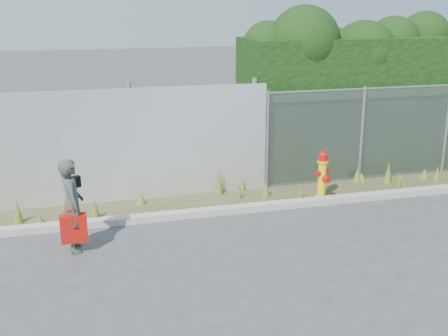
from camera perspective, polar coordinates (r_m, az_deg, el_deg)
name	(u,v)px	position (r m, az deg, el deg)	size (l,w,h in m)	color
ground	(266,253)	(8.86, 4.30, -8.58)	(80.00, 80.00, 0.00)	#3E3F41
curb	(234,209)	(10.42, 1.02, -4.23)	(16.00, 0.22, 0.12)	gray
weed_strip	(205,197)	(10.91, -1.91, -2.94)	(16.00, 1.32, 0.53)	#433E26
corrugated_fence	(48,151)	(10.90, -17.44, 1.69)	(8.50, 0.21, 2.30)	silver
chainlink_fence	(405,131)	(12.94, 17.91, 3.60)	(6.50, 0.07, 2.05)	gray
hedge	(387,84)	(13.67, 16.19, 8.23)	(7.32, 1.90, 3.70)	black
fire_hydrant	(322,176)	(11.14, 9.94, -0.76)	(0.34, 0.30, 1.00)	yellow
woman	(72,205)	(8.97, -15.17, -3.69)	(0.54, 0.36, 1.49)	#106654
red_tote_bag	(74,228)	(8.94, -15.02, -5.94)	(0.40, 0.15, 0.53)	#9F0A09
black_shoulder_bag	(73,182)	(9.07, -15.13, -1.41)	(0.24, 0.10, 0.18)	black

